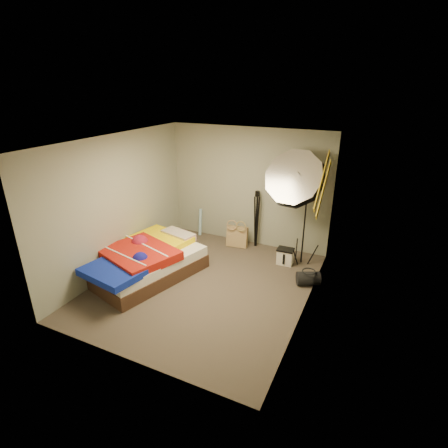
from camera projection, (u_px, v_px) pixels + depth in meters
The scene contains 15 objects.
floor at pixel (204, 284), 6.16m from camera, with size 4.00×4.00×0.00m, color #534840.
ceiling at pixel (201, 141), 5.22m from camera, with size 4.00×4.00×0.00m, color silver.
wall_back at pixel (248, 187), 7.37m from camera, with size 3.50×3.50×0.00m, color gray.
wall_front at pixel (120, 276), 4.02m from camera, with size 3.50×3.50×0.00m, color gray.
wall_left at pixel (119, 204), 6.38m from camera, with size 4.00×4.00×0.00m, color gray.
wall_right at pixel (310, 238), 5.00m from camera, with size 4.00×4.00×0.00m, color gray.
tote_bag at pixel (237, 237), 7.52m from camera, with size 0.45×0.13×0.45m, color tan.
wrapping_roll at pixel (200, 222), 8.08m from camera, with size 0.07×0.07×0.61m, color #52A1CB.
camera_case at pixel (285, 257), 6.81m from camera, with size 0.30×0.21×0.30m, color silver.
duffel_bag at pixel (308, 278), 6.12m from camera, with size 0.24×0.24×0.40m, color black.
wall_stripe_upper at pixel (322, 180), 5.25m from camera, with size 0.02×1.10×0.10m, color gold.
wall_stripe_lower at pixel (324, 189), 5.53m from camera, with size 0.02×1.10×0.10m, color gold.
bed at pixel (145, 260), 6.38m from camera, with size 1.85×2.36×0.58m.
photo_umbrella at pixel (296, 180), 6.28m from camera, with size 1.43×1.11×2.34m.
camera_tripod at pixel (257, 215), 7.35m from camera, with size 0.08×0.08×1.24m.
Camera 1 is at (2.57, -4.65, 3.32)m, focal length 28.00 mm.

